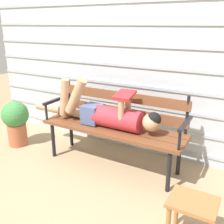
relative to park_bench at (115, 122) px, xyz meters
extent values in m
plane|color=tan|center=(0.00, -0.26, -0.51)|extent=(12.00, 12.00, 0.00)
cube|color=#B2BCC6|center=(0.00, 0.48, 0.58)|extent=(4.54, 0.06, 2.18)
cube|color=#A3ADB7|center=(0.00, 0.45, -0.39)|extent=(4.54, 0.02, 0.04)
cube|color=#A3ADB7|center=(0.00, 0.45, -0.15)|extent=(4.54, 0.02, 0.04)
cube|color=#A3ADB7|center=(0.00, 0.45, 0.09)|extent=(4.54, 0.02, 0.04)
cube|color=#A3ADB7|center=(0.00, 0.45, 0.33)|extent=(4.54, 0.02, 0.04)
cube|color=#A3ADB7|center=(0.00, 0.45, 0.58)|extent=(4.54, 0.02, 0.04)
cube|color=#A3ADB7|center=(0.00, 0.45, 0.82)|extent=(4.54, 0.02, 0.04)
cube|color=#A3ADB7|center=(0.00, 0.45, 1.06)|extent=(4.54, 0.02, 0.04)
cube|color=#A3ADB7|center=(0.00, 0.45, 1.30)|extent=(4.54, 0.02, 0.04)
cube|color=brown|center=(0.00, -0.22, -0.06)|extent=(1.66, 0.14, 0.04)
cube|color=brown|center=(0.00, -0.07, -0.06)|extent=(1.66, 0.14, 0.04)
cube|color=brown|center=(0.00, 0.08, -0.06)|extent=(1.66, 0.14, 0.04)
cube|color=brown|center=(0.00, 0.16, 0.07)|extent=(1.60, 0.05, 0.11)
cube|color=brown|center=(0.00, 0.16, 0.26)|extent=(1.60, 0.05, 0.11)
cylinder|color=black|center=(-0.76, 0.16, 0.17)|extent=(0.03, 0.03, 0.42)
cylinder|color=black|center=(0.76, 0.16, 0.17)|extent=(0.03, 0.03, 0.42)
cylinder|color=black|center=(-0.73, -0.25, -0.29)|extent=(0.04, 0.04, 0.44)
cylinder|color=black|center=(0.73, -0.25, -0.29)|extent=(0.04, 0.04, 0.44)
cylinder|color=black|center=(-0.73, 0.11, -0.29)|extent=(0.04, 0.04, 0.44)
cylinder|color=black|center=(0.73, 0.11, -0.29)|extent=(0.04, 0.04, 0.44)
cube|color=black|center=(-0.81, -0.07, 0.16)|extent=(0.04, 0.43, 0.03)
cylinder|color=black|center=(-0.81, -0.25, 0.06)|extent=(0.03, 0.03, 0.20)
cube|color=black|center=(0.81, -0.07, 0.16)|extent=(0.04, 0.43, 0.03)
cylinder|color=black|center=(0.81, -0.25, 0.06)|extent=(0.03, 0.03, 0.20)
cylinder|color=#B72D38|center=(0.07, -0.07, 0.08)|extent=(0.54, 0.23, 0.23)
cube|color=#475684|center=(-0.26, -0.07, 0.08)|extent=(0.20, 0.22, 0.21)
sphere|color=tan|center=(0.46, -0.07, 0.11)|extent=(0.19, 0.19, 0.19)
sphere|color=black|center=(0.48, -0.07, 0.14)|extent=(0.16, 0.16, 0.16)
cylinder|color=tan|center=(-0.44, -0.13, 0.28)|extent=(0.30, 0.11, 0.45)
cylinder|color=tan|center=(-0.61, -0.13, 0.24)|extent=(0.15, 0.09, 0.45)
cylinder|color=tan|center=(-0.76, -0.01, 0.02)|extent=(0.84, 0.10, 0.10)
cylinder|color=tan|center=(0.15, -0.15, 0.21)|extent=(0.06, 0.06, 0.26)
cylinder|color=tan|center=(0.15, 0.01, 0.21)|extent=(0.06, 0.06, 0.26)
cube|color=red|center=(0.15, -0.07, 0.36)|extent=(0.20, 0.27, 0.07)
cube|color=#9E6638|center=(1.07, -0.75, -0.17)|extent=(0.35, 0.29, 0.03)
cylinder|color=#9E6638|center=(0.93, -0.64, -0.35)|extent=(0.04, 0.04, 0.33)
cylinder|color=#9E6638|center=(1.21, -0.64, -0.35)|extent=(0.04, 0.04, 0.33)
cylinder|color=#AD5B3D|center=(-1.38, -0.23, -0.36)|extent=(0.25, 0.25, 0.30)
sphere|color=#3D8442|center=(-1.38, -0.23, -0.08)|extent=(0.35, 0.35, 0.35)
camera|label=1|loc=(1.33, -2.41, 1.06)|focal=41.53mm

